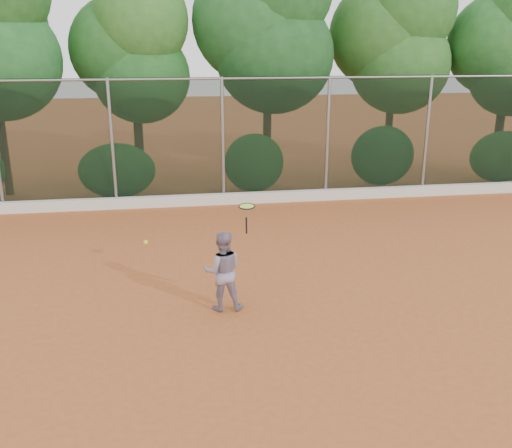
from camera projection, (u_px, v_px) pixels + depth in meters
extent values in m
plane|color=#AB5628|center=(265.00, 311.00, 9.77)|extent=(80.00, 80.00, 0.00)
cube|color=silver|center=(224.00, 199.00, 16.14)|extent=(24.00, 0.20, 0.30)
imported|color=gray|center=(223.00, 271.00, 9.65)|extent=(0.71, 0.57, 1.40)
cube|color=black|center=(223.00, 142.00, 15.82)|extent=(24.00, 0.01, 3.50)
cylinder|color=gray|center=(222.00, 79.00, 15.30)|extent=(24.00, 0.06, 0.06)
cylinder|color=gray|center=(112.00, 144.00, 15.38)|extent=(0.09, 0.09, 3.50)
cylinder|color=gray|center=(223.00, 142.00, 15.82)|extent=(0.09, 0.09, 3.50)
cylinder|color=gray|center=(327.00, 139.00, 16.26)|extent=(0.09, 0.09, 3.50)
cylinder|color=gray|center=(427.00, 136.00, 16.70)|extent=(0.09, 0.09, 3.50)
cylinder|color=#482A1B|center=(4.00, 147.00, 16.78)|extent=(0.24, 0.24, 2.90)
cylinder|color=#3D2C17|center=(139.00, 149.00, 17.80)|extent=(0.28, 0.28, 2.40)
ellipsoid|color=#1C521C|center=(142.00, 76.00, 17.06)|extent=(2.90, 2.40, 2.80)
ellipsoid|color=#1C4F1B|center=(123.00, 48.00, 17.03)|extent=(3.20, 2.70, 3.10)
ellipsoid|color=#295D20|center=(141.00, 20.00, 16.40)|extent=(2.70, 2.30, 2.90)
cylinder|color=#462B1B|center=(267.00, 138.00, 18.01)|extent=(0.26, 0.26, 3.00)
ellipsoid|color=#246026|center=(275.00, 55.00, 17.18)|extent=(3.60, 3.00, 3.50)
ellipsoid|color=#2B712E|center=(257.00, 20.00, 17.08)|extent=(3.90, 3.20, 3.80)
cylinder|color=#492B1C|center=(388.00, 138.00, 18.85)|extent=(0.24, 0.24, 2.70)
ellipsoid|color=#24551D|center=(400.00, 65.00, 18.06)|extent=(3.20, 2.70, 3.10)
ellipsoid|color=#23511B|center=(384.00, 35.00, 18.00)|extent=(3.50, 2.90, 3.40)
ellipsoid|color=#21541D|center=(409.00, 7.00, 17.46)|extent=(3.00, 2.50, 3.10)
cylinder|color=#3E2518|center=(498.00, 140.00, 19.04)|extent=(0.28, 0.28, 2.50)
ellipsoid|color=#2F732C|center=(498.00, 45.00, 18.25)|extent=(3.30, 2.80, 3.20)
ellipsoid|color=#2E722B|center=(117.00, 171.00, 16.41)|extent=(2.20, 1.16, 1.60)
ellipsoid|color=#2F702A|center=(254.00, 163.00, 16.96)|extent=(1.80, 1.04, 1.76)
ellipsoid|color=#276426|center=(382.00, 156.00, 17.52)|extent=(2.00, 1.10, 1.84)
ellipsoid|color=#36732C|center=(502.00, 157.00, 18.15)|extent=(2.16, 1.12, 1.64)
cylinder|color=black|center=(246.00, 225.00, 9.50)|extent=(0.04, 0.06, 0.29)
torus|color=black|center=(247.00, 206.00, 9.34)|extent=(0.34, 0.34, 0.05)
cylinder|color=#C8ED45|center=(247.00, 206.00, 9.34)|extent=(0.29, 0.29, 0.03)
sphere|color=yellow|center=(146.00, 242.00, 8.84)|extent=(0.07, 0.07, 0.07)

